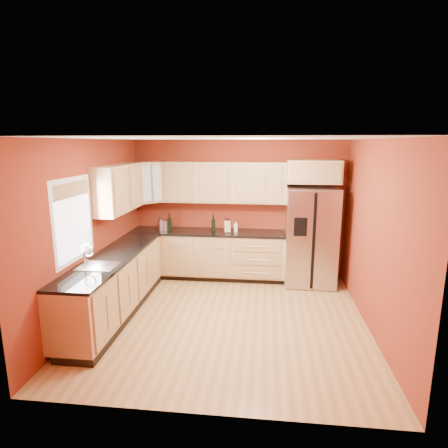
{
  "coord_description": "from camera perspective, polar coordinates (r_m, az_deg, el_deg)",
  "views": [
    {
      "loc": [
        0.53,
        -5.07,
        2.54
      ],
      "look_at": [
        -0.14,
        0.9,
        1.24
      ],
      "focal_mm": 30.0,
      "sensor_mm": 36.0,
      "label": 1
    }
  ],
  "objects": [
    {
      "name": "floor",
      "position": [
        5.69,
        0.44,
        -14.26
      ],
      "size": [
        4.0,
        4.0,
        0.0
      ],
      "primitive_type": "plane",
      "color": "#A4753F",
      "rests_on": "ground"
    },
    {
      "name": "ceiling",
      "position": [
        5.09,
        0.49,
        12.91
      ],
      "size": [
        4.0,
        4.0,
        0.0
      ],
      "primitive_type": "plane",
      "color": "silver",
      "rests_on": "wall_back"
    },
    {
      "name": "wall_back",
      "position": [
        7.19,
        2.13,
        2.31
      ],
      "size": [
        4.0,
        0.04,
        2.6
      ],
      "primitive_type": "cube",
      "color": "maroon",
      "rests_on": "floor"
    },
    {
      "name": "wall_front",
      "position": [
        3.35,
        -3.16,
        -9.53
      ],
      "size": [
        4.0,
        0.04,
        2.6
      ],
      "primitive_type": "cube",
      "color": "maroon",
      "rests_on": "floor"
    },
    {
      "name": "wall_left",
      "position": [
        5.8,
        -19.6,
        -0.84
      ],
      "size": [
        0.04,
        4.0,
        2.6
      ],
      "primitive_type": "cube",
      "color": "maroon",
      "rests_on": "floor"
    },
    {
      "name": "wall_right",
      "position": [
        5.42,
        22.01,
        -1.9
      ],
      "size": [
        0.04,
        4.0,
        2.6
      ],
      "primitive_type": "cube",
      "color": "maroon",
      "rests_on": "floor"
    },
    {
      "name": "base_cabinets_back",
      "position": [
        7.17,
        -2.51,
        -4.81
      ],
      "size": [
        2.9,
        0.6,
        0.88
      ],
      "primitive_type": "cube",
      "color": "#AD8354",
      "rests_on": "floor"
    },
    {
      "name": "base_cabinets_left",
      "position": [
        5.92,
        -16.36,
        -9.06
      ],
      "size": [
        0.6,
        2.8,
        0.88
      ],
      "primitive_type": "cube",
      "color": "#AD8354",
      "rests_on": "floor"
    },
    {
      "name": "countertop_back",
      "position": [
        7.04,
        -2.56,
        -1.25
      ],
      "size": [
        2.9,
        0.62,
        0.04
      ],
      "primitive_type": "cube",
      "color": "black",
      "rests_on": "base_cabinets_back"
    },
    {
      "name": "countertop_left",
      "position": [
        5.77,
        -16.54,
        -4.8
      ],
      "size": [
        0.62,
        2.8,
        0.04
      ],
      "primitive_type": "cube",
      "color": "black",
      "rests_on": "base_cabinets_left"
    },
    {
      "name": "upper_cabinets_back",
      "position": [
        6.98,
        -0.0,
        6.36
      ],
      "size": [
        2.3,
        0.33,
        0.75
      ],
      "primitive_type": "cube",
      "color": "#AD8354",
      "rests_on": "wall_back"
    },
    {
      "name": "upper_cabinets_left",
      "position": [
        6.3,
        -15.73,
        5.26
      ],
      "size": [
        0.33,
        1.35,
        0.75
      ],
      "primitive_type": "cube",
      "color": "#AD8354",
      "rests_on": "wall_left"
    },
    {
      "name": "corner_upper_cabinet",
      "position": [
        7.12,
        -11.65,
        6.23
      ],
      "size": [
        0.67,
        0.67,
        0.75
      ],
      "primitive_type": "cube",
      "rotation": [
        0.0,
        0.0,
        0.79
      ],
      "color": "#AD8354",
      "rests_on": "wall_back"
    },
    {
      "name": "over_fridge_cabinet",
      "position": [
        6.83,
        13.45,
        7.8
      ],
      "size": [
        0.92,
        0.6,
        0.4
      ],
      "primitive_type": "cube",
      "color": "#AD8354",
      "rests_on": "wall_back"
    },
    {
      "name": "refrigerator",
      "position": [
        6.94,
        13.05,
        -1.83
      ],
      "size": [
        0.9,
        0.75,
        1.78
      ],
      "primitive_type": "cube",
      "color": "silver",
      "rests_on": "floor"
    },
    {
      "name": "window",
      "position": [
        5.3,
        -21.93,
        0.58
      ],
      "size": [
        0.03,
        0.9,
        1.0
      ],
      "primitive_type": "cube",
      "color": "white",
      "rests_on": "wall_left"
    },
    {
      "name": "sink_faucet",
      "position": [
        5.29,
        -18.74,
        -4.58
      ],
      "size": [
        0.5,
        0.42,
        0.3
      ],
      "primitive_type": null,
      "color": "silver",
      "rests_on": "countertop_left"
    },
    {
      "name": "canister_left",
      "position": [
        7.16,
        -9.49,
        -0.14
      ],
      "size": [
        0.15,
        0.15,
        0.21
      ],
      "primitive_type": "cylinder",
      "rotation": [
        0.0,
        0.0,
        -0.13
      ],
      "color": "silver",
      "rests_on": "countertop_back"
    },
    {
      "name": "canister_right",
      "position": [
        7.17,
        -8.92,
        -0.22
      ],
      "size": [
        0.14,
        0.14,
        0.18
      ],
      "primitive_type": "cylinder",
      "rotation": [
        0.0,
        0.0,
        -0.33
      ],
      "color": "silver",
      "rests_on": "countertop_back"
    },
    {
      "name": "wine_bottle_a",
      "position": [
        6.97,
        -1.63,
        0.14
      ],
      "size": [
        0.09,
        0.09,
        0.32
      ],
      "primitive_type": null,
      "rotation": [
        0.0,
        0.0,
        0.29
      ],
      "color": "black",
      "rests_on": "countertop_back"
    },
    {
      "name": "wine_bottle_b",
      "position": [
        7.12,
        -8.29,
        0.33
      ],
      "size": [
        0.1,
        0.1,
        0.33
      ],
      "primitive_type": null,
      "rotation": [
        0.0,
        0.0,
        -0.42
      ],
      "color": "black",
      "rests_on": "countertop_back"
    },
    {
      "name": "knife_block",
      "position": [
        6.93,
        0.48,
        -0.37
      ],
      "size": [
        0.13,
        0.12,
        0.21
      ],
      "primitive_type": "cube",
      "rotation": [
        0.0,
        0.0,
        0.3
      ],
      "color": "tan",
      "rests_on": "countertop_back"
    },
    {
      "name": "soap_dispenser",
      "position": [
        6.92,
        1.81,
        -0.48
      ],
      "size": [
        0.08,
        0.08,
        0.19
      ],
      "primitive_type": "cylinder",
      "rotation": [
        0.0,
        0.0,
        -0.32
      ],
      "color": "white",
      "rests_on": "countertop_back"
    }
  ]
}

